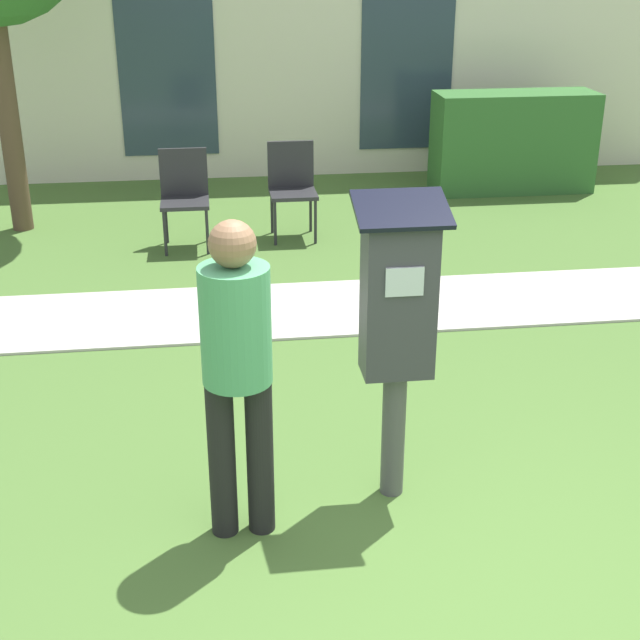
% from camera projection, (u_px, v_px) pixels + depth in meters
% --- Properties ---
extents(ground_plane, '(40.00, 40.00, 0.00)m').
position_uv_depth(ground_plane, '(462.00, 603.00, 3.89)').
color(ground_plane, '#476B2D').
extents(sidewalk, '(12.00, 1.10, 0.02)m').
position_uv_depth(sidewalk, '(344.00, 307.00, 6.98)').
color(sidewalk, '#B7B2A8').
rests_on(sidewalk, ground).
extents(building_facade, '(10.00, 0.26, 3.20)m').
position_uv_depth(building_facade, '(287.00, 38.00, 10.32)').
color(building_facade, beige).
rests_on(building_facade, ground).
extents(parking_meter, '(0.44, 0.31, 1.59)m').
position_uv_depth(parking_meter, '(398.00, 313.00, 4.28)').
color(parking_meter, '#4C4C4C').
rests_on(parking_meter, ground).
extents(person_standing, '(0.32, 0.32, 1.58)m').
position_uv_depth(person_standing, '(237.00, 359.00, 4.01)').
color(person_standing, black).
rests_on(person_standing, ground).
extents(outdoor_chair_left, '(0.44, 0.44, 0.90)m').
position_uv_depth(outdoor_chair_left, '(184.00, 191.00, 8.19)').
color(outdoor_chair_left, '#262628').
rests_on(outdoor_chair_left, ground).
extents(outdoor_chair_middle, '(0.44, 0.44, 0.90)m').
position_uv_depth(outdoor_chair_middle, '(292.00, 182.00, 8.48)').
color(outdoor_chair_middle, '#262628').
rests_on(outdoor_chair_middle, ground).
extents(hedge_row, '(1.79, 0.60, 1.10)m').
position_uv_depth(hedge_row, '(513.00, 142.00, 10.03)').
color(hedge_row, '#33662D').
rests_on(hedge_row, ground).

